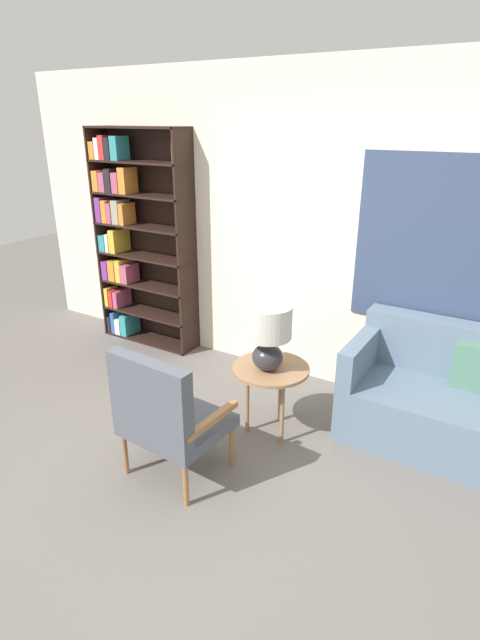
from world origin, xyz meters
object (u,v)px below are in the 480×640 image
(couch, at_px, (471,408))
(side_table, at_px, (271,374))
(bookshelf, at_px, (133,236))
(table_lamp, at_px, (268,331))
(armchair, at_px, (164,412))

(couch, relative_size, side_table, 3.04)
(bookshelf, xyz_separation_m, couch, (3.39, -0.24, -0.81))
(bookshelf, bearing_deg, couch, -4.11)
(bookshelf, height_order, table_lamp, bookshelf)
(couch, bearing_deg, table_lamp, -154.40)
(armchair, relative_size, table_lamp, 1.88)
(bookshelf, distance_m, table_lamp, 2.26)
(couch, bearing_deg, bookshelf, 175.89)
(table_lamp, bearing_deg, side_table, 80.74)
(couch, bearing_deg, side_table, -155.80)
(table_lamp, bearing_deg, bookshelf, 157.01)
(armchair, relative_size, side_table, 1.63)
(armchair, distance_m, table_lamp, 0.92)
(bookshelf, bearing_deg, armchair, -43.54)
(side_table, bearing_deg, bookshelf, 158.08)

